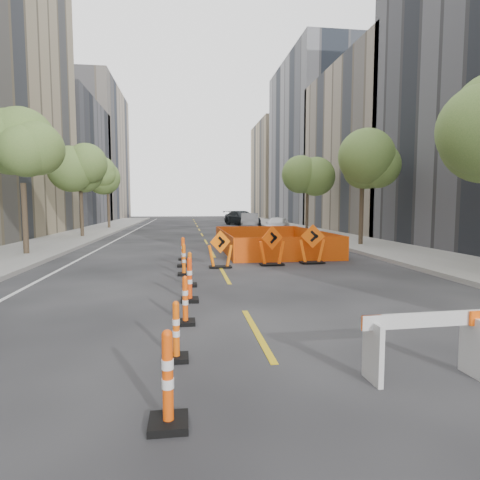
{
  "coord_description": "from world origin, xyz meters",
  "views": [
    {
      "loc": [
        -1.29,
        -9.1,
        2.37
      ],
      "look_at": [
        0.63,
        4.86,
        1.1
      ],
      "focal_mm": 30.0,
      "sensor_mm": 36.0,
      "label": 1
    }
  ],
  "objects": [
    {
      "name": "channelizer_4",
      "position": [
        -1.17,
        2.39,
        0.5
      ],
      "size": [
        0.39,
        0.39,
        1.0
      ],
      "primitive_type": null,
      "color": "#EF5F0A",
      "rests_on": "ground"
    },
    {
      "name": "tree_l_d",
      "position": [
        -8.4,
        30.0,
        4.53
      ],
      "size": [
        2.8,
        2.8,
        5.95
      ],
      "color": "#382B1E",
      "rests_on": "ground"
    },
    {
      "name": "tree_l_c",
      "position": [
        -8.4,
        20.0,
        4.53
      ],
      "size": [
        2.8,
        2.8,
        5.95
      ],
      "color": "#382B1E",
      "rests_on": "ground"
    },
    {
      "name": "chevron_sign_right",
      "position": [
        3.72,
        6.2,
        0.79
      ],
      "size": [
        1.2,
        0.95,
        1.57
      ],
      "primitive_type": null,
      "rotation": [
        0.0,
        0.0,
        -0.34
      ],
      "color": "#EA5509",
      "rests_on": "ground"
    },
    {
      "name": "chevron_sign_left",
      "position": [
        -0.0,
        5.61,
        0.7
      ],
      "size": [
        1.08,
        0.88,
        1.4
      ],
      "primitive_type": null,
      "rotation": [
        0.0,
        0.0,
        0.41
      ],
      "color": "orange",
      "rests_on": "ground"
    },
    {
      "name": "barricade_board",
      "position": [
        1.89,
        -4.23,
        0.46
      ],
      "size": [
        1.84,
        0.61,
        0.92
      ],
      "primitive_type": null,
      "rotation": [
        0.0,
        0.0,
        0.04
      ],
      "color": "silver",
      "rests_on": "ground"
    },
    {
      "name": "channelizer_2",
      "position": [
        -1.3,
        -1.29,
        0.48
      ],
      "size": [
        0.38,
        0.38,
        0.97
      ],
      "primitive_type": null,
      "color": "#EE4E0A",
      "rests_on": "ground"
    },
    {
      "name": "channelizer_7",
      "position": [
        -1.39,
        7.89,
        0.48
      ],
      "size": [
        0.38,
        0.38,
        0.96
      ],
      "primitive_type": null,
      "color": "#EE4D0A",
      "rests_on": "ground"
    },
    {
      "name": "bld_right_d",
      "position": [
        17.0,
        40.2,
        10.0
      ],
      "size": [
        12.0,
        18.0,
        20.0
      ],
      "primitive_type": "cube",
      "color": "gray",
      "rests_on": "ground"
    },
    {
      "name": "channelizer_0",
      "position": [
        -1.49,
        -4.96,
        0.53
      ],
      "size": [
        0.42,
        0.42,
        1.06
      ],
      "primitive_type": null,
      "color": "#E44809",
      "rests_on": "ground"
    },
    {
      "name": "bld_right_e",
      "position": [
        17.0,
        58.6,
        8.0
      ],
      "size": [
        12.0,
        14.0,
        16.0
      ],
      "primitive_type": "cube",
      "color": "tan",
      "rests_on": "ground"
    },
    {
      "name": "tree_l_b",
      "position": [
        -8.4,
        10.0,
        4.53
      ],
      "size": [
        2.8,
        2.8,
        5.95
      ],
      "color": "#382B1E",
      "rests_on": "ground"
    },
    {
      "name": "safety_fence",
      "position": [
        3.02,
        10.81,
        0.51
      ],
      "size": [
        4.86,
        8.22,
        1.02
      ],
      "primitive_type": null,
      "rotation": [
        0.0,
        0.0,
        0.01
      ],
      "color": "#FF660D",
      "rests_on": "ground"
    },
    {
      "name": "sidewalk_left",
      "position": [
        -9.0,
        12.0,
        0.07
      ],
      "size": [
        4.0,
        90.0,
        0.15
      ],
      "primitive_type": "cube",
      "color": "gray",
      "rests_on": "ground"
    },
    {
      "name": "tree_r_b",
      "position": [
        8.4,
        12.0,
        4.53
      ],
      "size": [
        2.8,
        2.8,
        5.95
      ],
      "color": "#382B1E",
      "rests_on": "ground"
    },
    {
      "name": "channelizer_6",
      "position": [
        -1.37,
        6.06,
        0.56
      ],
      "size": [
        0.44,
        0.44,
        1.13
      ],
      "primitive_type": null,
      "color": "#F04D0A",
      "rests_on": "ground"
    },
    {
      "name": "parked_car_far",
      "position": [
        5.08,
        35.61,
        0.81
      ],
      "size": [
        4.2,
        6.04,
        1.62
      ],
      "primitive_type": "imported",
      "rotation": [
        0.0,
        0.0,
        0.38
      ],
      "color": "black",
      "rests_on": "ground"
    },
    {
      "name": "bld_left_d",
      "position": [
        -17.0,
        39.2,
        7.0
      ],
      "size": [
        12.0,
        16.0,
        14.0
      ],
      "primitive_type": "cube",
      "color": "#4C4C51",
      "rests_on": "ground"
    },
    {
      "name": "channelizer_5",
      "position": [
        -1.34,
        4.22,
        0.53
      ],
      "size": [
        0.42,
        0.42,
        1.05
      ],
      "primitive_type": null,
      "color": "#FF610A",
      "rests_on": "ground"
    },
    {
      "name": "channelizer_3",
      "position": [
        -1.2,
        0.55,
        0.55
      ],
      "size": [
        0.43,
        0.43,
        1.09
      ],
      "primitive_type": null,
      "color": "#F13D0A",
      "rests_on": "ground"
    },
    {
      "name": "bld_left_e",
      "position": [
        -17.0,
        55.6,
        10.0
      ],
      "size": [
        12.0,
        20.0,
        20.0
      ],
      "primitive_type": "cube",
      "color": "gray",
      "rests_on": "ground"
    },
    {
      "name": "bld_right_c",
      "position": [
        17.0,
        23.8,
        7.0
      ],
      "size": [
        12.0,
        16.0,
        14.0
      ],
      "primitive_type": "cube",
      "color": "gray",
      "rests_on": "ground"
    },
    {
      "name": "chevron_sign_center",
      "position": [
        2.02,
        5.92,
        0.77
      ],
      "size": [
        1.18,
        0.93,
        1.54
      ],
      "primitive_type": null,
      "rotation": [
        0.0,
        0.0,
        0.35
      ],
      "color": "#FF540A",
      "rests_on": "ground"
    },
    {
      "name": "sidewalk_right",
      "position": [
        9.0,
        12.0,
        0.07
      ],
      "size": [
        4.0,
        90.0,
        0.15
      ],
      "primitive_type": "cube",
      "color": "gray",
      "rests_on": "ground"
    },
    {
      "name": "parked_car_near",
      "position": [
        6.03,
        22.18,
        0.7
      ],
      "size": [
        3.09,
        4.45,
        1.41
      ],
      "primitive_type": "imported",
      "rotation": [
        0.0,
        0.0,
        -0.38
      ],
      "color": "white",
      "rests_on": "ground"
    },
    {
      "name": "channelizer_1",
      "position": [
        -1.44,
        -3.12,
        0.46
      ],
      "size": [
        0.36,
        0.36,
        0.92
      ],
      "primitive_type": null,
      "color": "#EA5609",
      "rests_on": "ground"
    },
    {
      "name": "parked_car_mid",
      "position": [
        4.75,
        28.02,
        0.75
      ],
      "size": [
        2.32,
        4.78,
        1.51
      ],
      "primitive_type": "imported",
      "rotation": [
        0.0,
        0.0,
        -0.16
      ],
      "color": "gray",
      "rests_on": "ground"
    },
    {
      "name": "tree_r_c",
      "position": [
        8.4,
        22.0,
        4.53
      ],
      "size": [
        2.8,
        2.8,
        5.95
      ],
      "color": "#382B1E",
      "rests_on": "ground"
    },
    {
      "name": "ground_plane",
      "position": [
        0.0,
        0.0,
        0.0
      ],
      "size": [
        140.0,
        140.0,
        0.0
      ],
      "primitive_type": "plane",
      "color": "black"
    }
  ]
}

